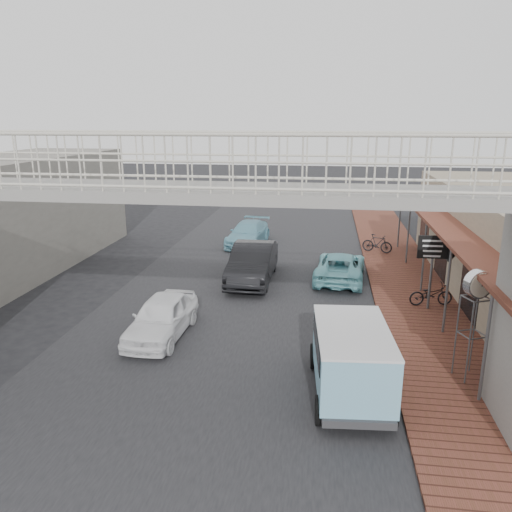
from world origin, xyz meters
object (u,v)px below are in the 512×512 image
(motorcycle_near, at_px, (431,294))
(arrow_sign, at_px, (454,248))
(angkot_van, at_px, (351,352))
(angkot_curb, at_px, (340,267))
(angkot_far, at_px, (248,233))
(motorcycle_far, at_px, (377,243))
(street_clock, at_px, (478,289))
(dark_sedan, at_px, (253,263))
(white_hatchback, at_px, (162,317))

(motorcycle_near, height_order, arrow_sign, arrow_sign)
(angkot_van, bearing_deg, motorcycle_near, 59.57)
(arrow_sign, bearing_deg, motorcycle_near, 146.40)
(angkot_curb, height_order, angkot_far, angkot_far)
(angkot_van, xyz_separation_m, motorcycle_far, (1.90, 13.81, -0.63))
(motorcycle_near, distance_m, arrow_sign, 1.92)
(street_clock, bearing_deg, angkot_far, 97.49)
(arrow_sign, bearing_deg, angkot_far, 131.49)
(angkot_far, distance_m, arrow_sign, 12.36)
(motorcycle_near, bearing_deg, motorcycle_far, -1.57)
(angkot_van, bearing_deg, street_clock, 16.73)
(dark_sedan, bearing_deg, arrow_sign, -18.82)
(angkot_curb, xyz_separation_m, street_clock, (3.13, -8.11, 1.94))
(motorcycle_far, xyz_separation_m, street_clock, (1.19, -12.61, 1.97))
(angkot_far, bearing_deg, motorcycle_near, -40.08)
(dark_sedan, xyz_separation_m, angkot_curb, (3.66, 0.61, -0.20))
(angkot_van, relative_size, motorcycle_far, 2.58)
(angkot_far, bearing_deg, dark_sedan, -72.88)
(white_hatchback, relative_size, motorcycle_far, 2.47)
(angkot_far, distance_m, street_clock, 15.96)
(motorcycle_near, distance_m, street_clock, 5.64)
(motorcycle_far, relative_size, street_clock, 0.52)
(dark_sedan, relative_size, motorcycle_near, 3.03)
(street_clock, bearing_deg, angkot_van, 178.53)
(dark_sedan, distance_m, street_clock, 10.26)
(dark_sedan, relative_size, arrow_sign, 1.73)
(street_clock, bearing_deg, angkot_curb, 88.39)
(angkot_far, bearing_deg, motorcycle_far, -2.77)
(white_hatchback, height_order, street_clock, street_clock)
(white_hatchback, bearing_deg, motorcycle_near, 24.92)
(white_hatchback, height_order, angkot_curb, white_hatchback)
(white_hatchback, bearing_deg, street_clock, -7.90)
(dark_sedan, bearing_deg, angkot_curb, 9.73)
(dark_sedan, xyz_separation_m, motorcycle_near, (6.84, -2.23, -0.27))
(street_clock, height_order, arrow_sign, street_clock)
(dark_sedan, relative_size, angkot_far, 1.12)
(motorcycle_near, bearing_deg, angkot_far, 32.43)
(angkot_van, bearing_deg, angkot_far, 103.61)
(angkot_curb, bearing_deg, angkot_van, 95.07)
(angkot_curb, xyz_separation_m, motorcycle_far, (1.94, 4.50, -0.03))
(arrow_sign, bearing_deg, street_clock, -99.66)
(angkot_curb, distance_m, motorcycle_near, 4.26)
(white_hatchback, height_order, angkot_far, white_hatchback)
(angkot_van, xyz_separation_m, street_clock, (3.10, 1.20, 1.34))
(angkot_curb, relative_size, angkot_van, 1.07)
(motorcycle_far, relative_size, arrow_sign, 0.55)
(motorcycle_near, xyz_separation_m, street_clock, (-0.05, -5.27, 2.01))
(angkot_far, relative_size, motorcycle_near, 2.70)
(motorcycle_far, bearing_deg, white_hatchback, 166.36)
(angkot_far, relative_size, motorcycle_far, 2.78)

